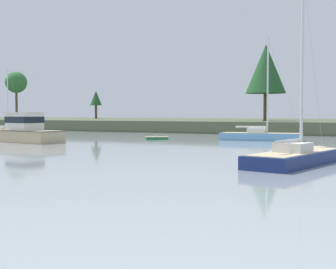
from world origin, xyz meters
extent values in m
cube|color=#4C563D|center=(0.00, 84.36, 0.93)|extent=(251.42, 48.58, 1.85)
cube|color=white|center=(-38.71, 45.69, 0.09)|extent=(6.41, 6.13, 1.03)
cube|color=#CCB78E|center=(-38.71, 45.69, 0.63)|extent=(5.94, 5.67, 0.04)
cube|color=silver|center=(-38.96, 45.46, 0.85)|extent=(1.97, 1.96, 0.41)
cylinder|color=silver|center=(-38.30, 46.07, 5.17)|extent=(0.14, 0.14, 9.05)
cylinder|color=#999999|center=(-37.29, 47.00, 5.15)|extent=(2.05, 1.89, 9.01)
cube|color=black|center=(7.17, 34.55, 0.08)|extent=(2.63, 2.52, 0.39)
cube|color=#C6B289|center=(7.17, 34.55, 0.28)|extent=(2.76, 2.65, 0.05)
cube|color=tan|center=(7.17, 34.55, 0.24)|extent=(0.72, 0.79, 0.03)
cube|color=tan|center=(-22.09, 32.58, 0.29)|extent=(9.10, 4.77, 2.00)
cone|color=tan|center=(-26.34, 33.36, 0.29)|extent=(2.91, 3.33, 2.94)
cube|color=black|center=(-22.09, 32.58, 1.26)|extent=(9.29, 4.93, 0.05)
cube|color=silver|center=(-22.49, 32.66, 2.23)|extent=(3.72, 3.16, 1.87)
cube|color=#19232D|center=(-22.49, 32.66, 2.41)|extent=(3.79, 3.23, 0.67)
cube|color=beige|center=(-22.49, 32.66, 3.19)|extent=(4.18, 3.65, 0.06)
cylinder|color=silver|center=(-22.49, 32.66, 3.84)|extent=(0.03, 0.03, 1.24)
cube|color=navy|center=(8.14, 22.94, 0.11)|extent=(4.68, 9.52, 1.30)
cube|color=#CCB78E|center=(8.14, 22.94, 0.79)|extent=(4.24, 8.91, 0.04)
cube|color=silver|center=(8.04, 22.49, 1.08)|extent=(2.15, 2.35, 0.55)
cylinder|color=silver|center=(8.30, 23.65, 6.26)|extent=(0.18, 0.18, 10.92)
cylinder|color=silver|center=(7.90, 21.87, 1.45)|extent=(0.95, 3.60, 0.15)
cylinder|color=silver|center=(7.90, 21.87, 1.50)|extent=(0.86, 3.24, 0.14)
cylinder|color=#999999|center=(8.70, 25.43, 6.24)|extent=(0.83, 3.59, 10.87)
cube|color=#236B3D|center=(-11.78, 43.16, 0.10)|extent=(2.71, 2.24, 0.44)
cube|color=#C6B289|center=(-11.78, 43.16, 0.32)|extent=(2.84, 2.36, 0.05)
cube|color=tan|center=(-11.78, 43.16, 0.28)|extent=(0.55, 0.80, 0.03)
cube|color=#669ECC|center=(-0.20, 46.62, 0.13)|extent=(9.36, 3.39, 1.42)
cube|color=#CCB78E|center=(-0.20, 46.62, 0.86)|extent=(8.78, 3.04, 0.04)
cube|color=silver|center=(-0.65, 46.57, 1.15)|extent=(2.16, 1.78, 0.55)
cylinder|color=silver|center=(0.53, 46.69, 6.29)|extent=(0.18, 0.18, 10.83)
cylinder|color=silver|center=(-1.29, 46.51, 1.53)|extent=(3.66, 0.52, 0.15)
cylinder|color=silver|center=(-1.29, 46.51, 1.58)|extent=(3.29, 0.47, 0.14)
cylinder|color=#999999|center=(2.35, 46.88, 6.27)|extent=(3.66, 0.39, 10.78)
sphere|color=red|center=(-27.26, 39.86, 0.06)|extent=(0.32, 0.32, 0.32)
torus|color=#333338|center=(-27.26, 39.86, 0.26)|extent=(0.12, 0.12, 0.02)
cylinder|color=brown|center=(-49.84, 85.42, 4.40)|extent=(0.55, 0.55, 5.10)
cone|color=#235128|center=(-49.84, 85.42, 6.72)|extent=(2.80, 2.80, 3.42)
cylinder|color=brown|center=(-73.01, 83.68, 5.81)|extent=(0.58, 0.58, 7.92)
sphere|color=#336B38|center=(-73.01, 83.68, 10.99)|extent=(5.43, 5.43, 5.43)
cylinder|color=brown|center=(-5.86, 71.27, 5.67)|extent=(0.65, 0.65, 7.64)
cone|color=#235128|center=(-5.86, 71.27, 10.53)|extent=(6.69, 6.69, 8.17)
camera|label=1|loc=(13.34, -5.47, 3.11)|focal=49.44mm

